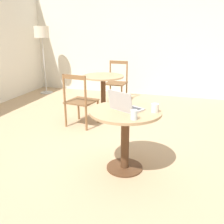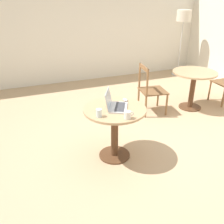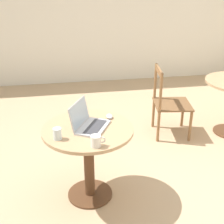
{
  "view_description": "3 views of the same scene",
  "coord_description": "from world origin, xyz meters",
  "px_view_note": "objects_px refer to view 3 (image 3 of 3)",
  "views": [
    {
      "loc": [
        -3.09,
        -0.85,
        1.61
      ],
      "look_at": [
        -0.22,
        0.03,
        0.61
      ],
      "focal_mm": 40.0,
      "sensor_mm": 36.0,
      "label": 1
    },
    {
      "loc": [
        -1.59,
        -2.93,
        2.11
      ],
      "look_at": [
        -0.44,
        0.04,
        0.56
      ],
      "focal_mm": 40.0,
      "sensor_mm": 36.0,
      "label": 2
    },
    {
      "loc": [
        -0.7,
        -2.68,
        2.03
      ],
      "look_at": [
        -0.2,
        0.24,
        0.67
      ],
      "focal_mm": 50.0,
      "sensor_mm": 36.0,
      "label": 3
    }
  ],
  "objects_px": {
    "chair_mid_left": "(169,103)",
    "mouse": "(109,116)",
    "laptop": "(89,123)",
    "cafe_table_near": "(88,146)",
    "mug": "(96,141)",
    "drinking_glass": "(57,134)"
  },
  "relations": [
    {
      "from": "chair_mid_left",
      "to": "mouse",
      "type": "xyz_separation_m",
      "value": [
        -0.93,
        -0.91,
        0.31
      ]
    },
    {
      "from": "mouse",
      "to": "laptop",
      "type": "bearing_deg",
      "value": -141.88
    },
    {
      "from": "cafe_table_near",
      "to": "laptop",
      "type": "relative_size",
      "value": 1.92
    },
    {
      "from": "mug",
      "to": "laptop",
      "type": "bearing_deg",
      "value": 94.43
    },
    {
      "from": "cafe_table_near",
      "to": "drinking_glass",
      "type": "height_order",
      "value": "drinking_glass"
    },
    {
      "from": "mouse",
      "to": "mug",
      "type": "xyz_separation_m",
      "value": [
        -0.19,
        -0.5,
        0.03
      ]
    },
    {
      "from": "laptop",
      "to": "mug",
      "type": "xyz_separation_m",
      "value": [
        0.03,
        -0.33,
        -0.0
      ]
    },
    {
      "from": "mouse",
      "to": "mug",
      "type": "height_order",
      "value": "mug"
    },
    {
      "from": "cafe_table_near",
      "to": "mug",
      "type": "distance_m",
      "value": 0.4
    },
    {
      "from": "cafe_table_near",
      "to": "chair_mid_left",
      "type": "xyz_separation_m",
      "value": [
        1.16,
        1.09,
        -0.11
      ]
    },
    {
      "from": "cafe_table_near",
      "to": "mug",
      "type": "height_order",
      "value": "mug"
    },
    {
      "from": "chair_mid_left",
      "to": "mug",
      "type": "xyz_separation_m",
      "value": [
        -1.12,
        -1.41,
        0.34
      ]
    },
    {
      "from": "cafe_table_near",
      "to": "mug",
      "type": "bearing_deg",
      "value": -83.66
    },
    {
      "from": "chair_mid_left",
      "to": "laptop",
      "type": "relative_size",
      "value": 2.14
    },
    {
      "from": "chair_mid_left",
      "to": "drinking_glass",
      "type": "xyz_separation_m",
      "value": [
        -1.42,
        -1.24,
        0.34
      ]
    },
    {
      "from": "laptop",
      "to": "mug",
      "type": "height_order",
      "value": "laptop"
    },
    {
      "from": "cafe_table_near",
      "to": "mouse",
      "type": "height_order",
      "value": "mouse"
    },
    {
      "from": "mouse",
      "to": "drinking_glass",
      "type": "distance_m",
      "value": 0.59
    },
    {
      "from": "mug",
      "to": "drinking_glass",
      "type": "height_order",
      "value": "drinking_glass"
    },
    {
      "from": "cafe_table_near",
      "to": "chair_mid_left",
      "type": "distance_m",
      "value": 1.59
    },
    {
      "from": "mouse",
      "to": "mug",
      "type": "relative_size",
      "value": 0.82
    },
    {
      "from": "laptop",
      "to": "drinking_glass",
      "type": "bearing_deg",
      "value": -149.52
    }
  ]
}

